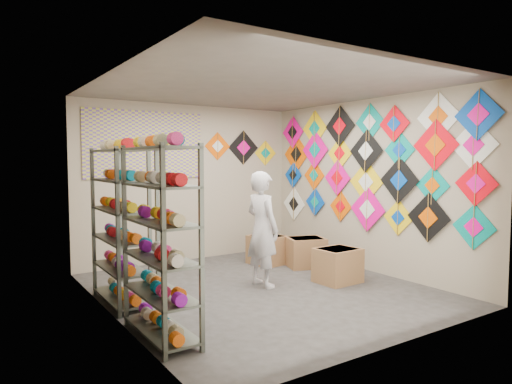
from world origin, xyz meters
TOP-DOWN VIEW (x-y plane):
  - ground at (0.00, 0.00)m, footprint 4.50×4.50m
  - room_walls at (0.00, 0.00)m, footprint 4.50×4.50m
  - shelf_rack_front at (-1.78, -0.85)m, footprint 0.40×1.10m
  - shelf_rack_back at (-1.78, 0.45)m, footprint 0.40×1.10m
  - string_spools at (-1.78, -0.20)m, footprint 0.12×2.36m
  - kite_wall_display at (1.98, -0.02)m, footprint 0.06×4.32m
  - back_wall_kites at (1.07, 2.24)m, footprint 1.55×0.02m
  - poster at (-0.80, 2.23)m, footprint 2.00×0.01m
  - shopkeeper at (0.09, 0.13)m, footprint 0.66×0.49m
  - carton_a at (1.10, -0.31)m, footprint 0.60×0.51m
  - carton_b at (1.33, 0.68)m, footprint 0.71×0.64m
  - carton_c at (0.92, 1.20)m, footprint 0.57×0.61m

SIDE VIEW (x-z plane):
  - ground at x=0.00m, z-range 0.00..0.00m
  - carton_b at x=1.33m, z-range 0.00..0.48m
  - carton_c at x=0.92m, z-range 0.00..0.48m
  - carton_a at x=1.10m, z-range 0.00..0.49m
  - shopkeeper at x=0.09m, z-range 0.00..1.60m
  - shelf_rack_front at x=-1.78m, z-range 0.00..1.90m
  - shelf_rack_back at x=-1.78m, z-range 0.00..1.90m
  - string_spools at x=-1.78m, z-range 0.99..1.11m
  - room_walls at x=0.00m, z-range -0.61..3.89m
  - kite_wall_display at x=1.98m, z-range 0.64..2.71m
  - back_wall_kites at x=1.07m, z-range 1.63..2.29m
  - poster at x=-0.80m, z-range 1.45..2.55m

